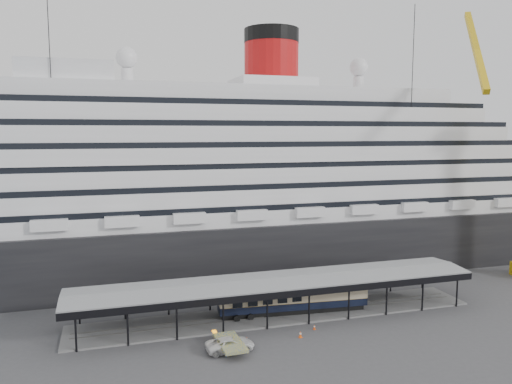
% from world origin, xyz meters
% --- Properties ---
extents(ground, '(200.00, 200.00, 0.00)m').
position_xyz_m(ground, '(0.00, 0.00, 0.00)').
color(ground, '#3E3E41').
rests_on(ground, ground).
extents(cruise_ship, '(130.00, 30.00, 43.90)m').
position_xyz_m(cruise_ship, '(0.05, 32.00, 18.35)').
color(cruise_ship, black).
rests_on(cruise_ship, ground).
extents(platform_canopy, '(56.00, 9.18, 5.30)m').
position_xyz_m(platform_canopy, '(0.00, 5.00, 2.36)').
color(platform_canopy, slate).
rests_on(platform_canopy, ground).
extents(port_truck, '(5.76, 2.84, 1.57)m').
position_xyz_m(port_truck, '(-9.00, -3.97, 0.79)').
color(port_truck, silver).
rests_on(port_truck, ground).
extents(pullman_carriage, '(21.08, 4.46, 20.54)m').
position_xyz_m(pullman_carriage, '(2.26, 5.00, 2.51)').
color(pullman_carriage, black).
rests_on(pullman_carriage, ground).
extents(traffic_cone_left, '(0.39, 0.39, 0.74)m').
position_xyz_m(traffic_cone_left, '(-6.53, -2.33, 0.37)').
color(traffic_cone_left, red).
rests_on(traffic_cone_left, ground).
extents(traffic_cone_mid, '(0.54, 0.54, 0.83)m').
position_xyz_m(traffic_cone_mid, '(0.19, -2.81, 0.41)').
color(traffic_cone_mid, '#F6550D').
rests_on(traffic_cone_mid, ground).
extents(traffic_cone_right, '(0.37, 0.37, 0.66)m').
position_xyz_m(traffic_cone_right, '(2.86, -0.99, 0.33)').
color(traffic_cone_right, '#ED4A0D').
rests_on(traffic_cone_right, ground).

